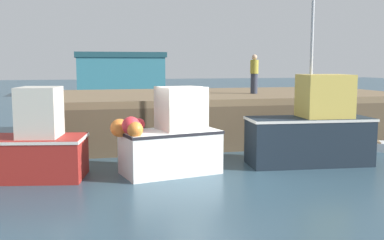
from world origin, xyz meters
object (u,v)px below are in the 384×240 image
fishing_boat_near_left (30,147)px  rowboat (377,146)px  fishing_boat_near_right (170,139)px  dockworker (254,74)px  fishing_boat_mid (312,130)px

fishing_boat_near_left → rowboat: bearing=6.3°
fishing_boat_near_right → dockworker: size_ratio=1.95×
fishing_boat_near_left → dockworker: dockworker is taller
fishing_boat_near_left → fishing_boat_near_right: bearing=-5.1°
fishing_boat_near_right → rowboat: (7.94, 1.63, -0.84)m
fishing_boat_near_right → rowboat: 8.15m
rowboat → fishing_boat_near_left: bearing=-173.7°
fishing_boat_near_left → rowboat: fishing_boat_near_left is taller
fishing_boat_near_left → fishing_boat_mid: 8.30m
fishing_boat_mid → dockworker: (0.10, 5.20, 1.59)m
fishing_boat_near_left → fishing_boat_near_right: fishing_boat_near_left is taller
rowboat → dockworker: dockworker is taller
fishing_boat_near_right → rowboat: size_ratio=1.71×
fishing_boat_near_left → fishing_boat_near_right: size_ratio=1.06×
fishing_boat_mid → rowboat: 3.86m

